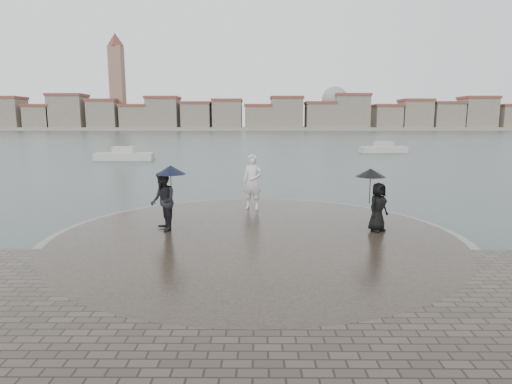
{
  "coord_description": "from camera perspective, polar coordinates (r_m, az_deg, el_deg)",
  "views": [
    {
      "loc": [
        0.08,
        -9.01,
        3.76
      ],
      "look_at": [
        0.0,
        4.8,
        1.45
      ],
      "focal_mm": 30.0,
      "sensor_mm": 36.0,
      "label": 1
    }
  ],
  "objects": [
    {
      "name": "visitor_left",
      "position": [
        13.53,
        -12.13,
        -0.48
      ],
      "size": [
        1.24,
        1.14,
        2.04
      ],
      "color": "black",
      "rests_on": "quay_tip"
    },
    {
      "name": "boats",
      "position": [
        46.25,
        1.55,
        5.3
      ],
      "size": [
        33.43,
        12.12,
        1.5
      ],
      "color": "#BBB6A8",
      "rests_on": "ground"
    },
    {
      "name": "visitor_right",
      "position": [
        13.7,
        15.68,
        -0.6
      ],
      "size": [
        1.17,
        1.0,
        1.95
      ],
      "color": "black",
      "rests_on": "quay_tip"
    },
    {
      "name": "ground",
      "position": [
        9.76,
        -0.16,
        -13.16
      ],
      "size": [
        400.0,
        400.0,
        0.0
      ],
      "primitive_type": "plane",
      "color": "#2B3835",
      "rests_on": "ground"
    },
    {
      "name": "kerb_ring",
      "position": [
        13.02,
        -0.03,
        -6.56
      ],
      "size": [
        12.5,
        12.5,
        0.32
      ],
      "primitive_type": "cylinder",
      "color": "gray",
      "rests_on": "ground"
    },
    {
      "name": "statue",
      "position": [
        16.54,
        -0.48,
        1.37
      ],
      "size": [
        0.88,
        0.7,
        2.12
      ],
      "primitive_type": "imported",
      "rotation": [
        0.0,
        0.0,
        -0.27
      ],
      "color": "silver",
      "rests_on": "quay_tip"
    },
    {
      "name": "quay_tip",
      "position": [
        13.01,
        -0.03,
        -6.47
      ],
      "size": [
        11.9,
        11.9,
        0.36
      ],
      "primitive_type": "cylinder",
      "color": "#2D261E",
      "rests_on": "ground"
    },
    {
      "name": "far_skyline",
      "position": [
        169.85,
        -1.86,
        10.12
      ],
      "size": [
        260.0,
        20.0,
        37.0
      ],
      "color": "gray",
      "rests_on": "ground"
    }
  ]
}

